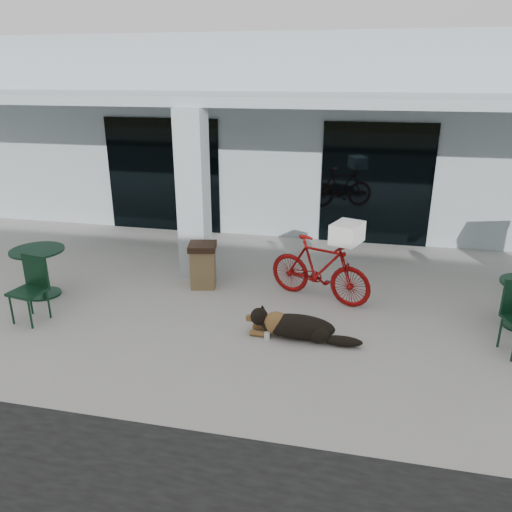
% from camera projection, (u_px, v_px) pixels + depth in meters
% --- Properties ---
extents(ground, '(80.00, 80.00, 0.00)m').
position_uv_depth(ground, '(244.00, 342.00, 7.26)').
color(ground, '#B0AEA6').
rests_on(ground, ground).
extents(building, '(22.00, 7.00, 4.50)m').
position_uv_depth(building, '(313.00, 126.00, 14.27)').
color(building, '#AEBFC5').
rests_on(building, ground).
extents(storefront_glass_left, '(2.80, 0.06, 2.70)m').
position_uv_depth(storefront_glass_left, '(163.00, 176.00, 11.99)').
color(storefront_glass_left, black).
rests_on(storefront_glass_left, ground).
extents(storefront_glass_right, '(2.40, 0.06, 2.70)m').
position_uv_depth(storefront_glass_right, '(376.00, 185.00, 11.00)').
color(storefront_glass_right, black).
rests_on(storefront_glass_right, ground).
extents(column, '(0.50, 0.50, 3.12)m').
position_uv_depth(column, '(194.00, 196.00, 9.13)').
color(column, '#AEBFC5').
rests_on(column, ground).
extents(overhang, '(22.00, 2.80, 0.18)m').
position_uv_depth(overhang, '(287.00, 99.00, 9.45)').
color(overhang, '#AEBFC5').
rests_on(overhang, column).
extents(bicycle, '(1.91, 1.13, 1.11)m').
position_uv_depth(bicycle, '(320.00, 269.00, 8.44)').
color(bicycle, maroon).
rests_on(bicycle, ground).
extents(laundry_basket, '(0.58, 0.66, 0.33)m').
position_uv_depth(laundry_basket, '(347.00, 233.00, 7.97)').
color(laundry_basket, white).
rests_on(laundry_basket, bicycle).
extents(dog, '(1.28, 0.45, 0.42)m').
position_uv_depth(dog, '(298.00, 325.00, 7.28)').
color(dog, black).
rests_on(dog, ground).
extents(cup_near_dog, '(0.09, 0.09, 0.11)m').
position_uv_depth(cup_near_dog, '(267.00, 336.00, 7.32)').
color(cup_near_dog, white).
rests_on(cup_near_dog, ground).
extents(cafe_table_near, '(1.17, 1.17, 0.85)m').
position_uv_depth(cafe_table_near, '(40.00, 272.00, 8.64)').
color(cafe_table_near, '#133721').
rests_on(cafe_table_near, ground).
extents(cafe_chair_near, '(0.55, 0.59, 1.04)m').
position_uv_depth(cafe_chair_near, '(28.00, 291.00, 7.69)').
color(cafe_chair_near, '#133721').
rests_on(cafe_chair_near, ground).
extents(trash_receptacle, '(0.57, 0.57, 0.82)m').
position_uv_depth(trash_receptacle, '(203.00, 265.00, 9.01)').
color(trash_receptacle, brown).
rests_on(trash_receptacle, ground).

